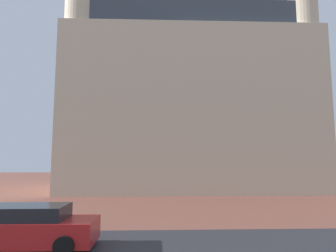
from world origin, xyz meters
The scene contains 2 objects.
landmark_building centered at (3.15, 31.12, 9.98)m, with size 23.87×13.74×34.85m.
car_red centered at (-4.97, 10.90, 0.70)m, with size 4.59×1.92×1.43m.
Camera 1 is at (-0.60, 0.68, 2.97)m, focal length 30.93 mm.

